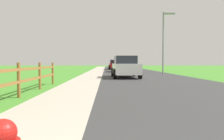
{
  "coord_description": "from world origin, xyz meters",
  "views": [
    {
      "loc": [
        0.36,
        -0.03,
        1.14
      ],
      "look_at": [
        0.58,
        8.47,
        0.84
      ],
      "focal_mm": 34.68,
      "sensor_mm": 36.0,
      "label": 1
    }
  ],
  "objects_px": {
    "parked_suv_white": "(125,67)",
    "parked_car_blue": "(117,64)",
    "parked_car_red": "(115,65)",
    "street_lamp": "(164,37)",
    "parked_car_black": "(123,66)"
  },
  "relations": [
    {
      "from": "parked_suv_white",
      "to": "parked_car_blue",
      "type": "bearing_deg",
      "value": 88.75
    },
    {
      "from": "parked_suv_white",
      "to": "parked_car_red",
      "type": "relative_size",
      "value": 1.07
    },
    {
      "from": "parked_suv_white",
      "to": "parked_car_blue",
      "type": "distance_m",
      "value": 26.54
    },
    {
      "from": "street_lamp",
      "to": "parked_car_blue",
      "type": "bearing_deg",
      "value": 98.83
    },
    {
      "from": "parked_suv_white",
      "to": "parked_car_blue",
      "type": "relative_size",
      "value": 0.93
    },
    {
      "from": "parked_car_black",
      "to": "parked_car_red",
      "type": "distance_m",
      "value": 9.27
    },
    {
      "from": "parked_car_blue",
      "to": "street_lamp",
      "type": "relative_size",
      "value": 0.86
    },
    {
      "from": "parked_car_black",
      "to": "parked_car_red",
      "type": "relative_size",
      "value": 1.02
    },
    {
      "from": "parked_suv_white",
      "to": "street_lamp",
      "type": "height_order",
      "value": "street_lamp"
    },
    {
      "from": "parked_car_black",
      "to": "parked_car_blue",
      "type": "xyz_separation_m",
      "value": [
        0.04,
        16.72,
        -0.01
      ]
    },
    {
      "from": "parked_car_black",
      "to": "parked_car_red",
      "type": "bearing_deg",
      "value": 93.46
    },
    {
      "from": "parked_car_black",
      "to": "street_lamp",
      "type": "height_order",
      "value": "street_lamp"
    },
    {
      "from": "parked_car_red",
      "to": "street_lamp",
      "type": "distance_m",
      "value": 15.85
    },
    {
      "from": "parked_car_red",
      "to": "street_lamp",
      "type": "bearing_deg",
      "value": -74.78
    },
    {
      "from": "parked_car_blue",
      "to": "parked_car_black",
      "type": "bearing_deg",
      "value": -90.14
    }
  ]
}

